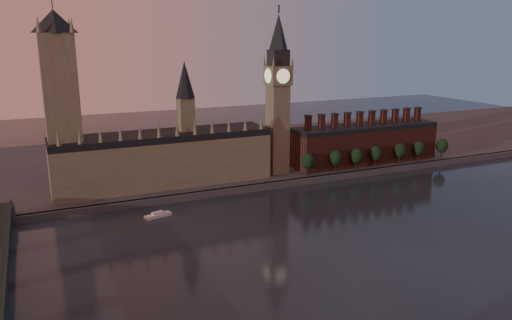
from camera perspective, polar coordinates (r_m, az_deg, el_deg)
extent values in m
plane|color=black|center=(240.75, 12.24, -8.91)|extent=(900.00, 900.00, 0.00)
cube|color=#434347|center=(312.13, 2.43, -2.85)|extent=(900.00, 4.00, 4.00)
cube|color=#434347|center=(391.74, -3.51, 0.63)|extent=(900.00, 180.00, 4.00)
cube|color=#7B7257|center=(308.79, -10.50, -0.18)|extent=(130.00, 30.00, 28.00)
cube|color=black|center=(305.33, -10.63, 2.73)|extent=(130.00, 30.00, 4.00)
cube|color=#7B7257|center=(307.40, -8.00, 4.80)|extent=(9.00, 9.00, 24.00)
cone|color=black|center=(304.63, -8.15, 9.08)|extent=(12.00, 12.00, 22.00)
cone|color=#7B7257|center=(282.26, -21.69, 2.51)|extent=(2.60, 2.60, 10.00)
cone|color=#7B7257|center=(282.90, -19.53, 2.72)|extent=(2.60, 2.60, 10.00)
cone|color=#7B7257|center=(283.94, -17.38, 2.93)|extent=(2.60, 2.60, 10.00)
cone|color=#7B7257|center=(285.38, -15.24, 3.13)|extent=(2.60, 2.60, 10.00)
cone|color=#7B7257|center=(287.21, -13.13, 3.32)|extent=(2.60, 2.60, 10.00)
cone|color=#7B7257|center=(289.43, -11.05, 3.51)|extent=(2.60, 2.60, 10.00)
cone|color=#7B7257|center=(292.03, -9.00, 3.69)|extent=(2.60, 2.60, 10.00)
cone|color=#7B7257|center=(295.00, -6.99, 3.86)|extent=(2.60, 2.60, 10.00)
cone|color=#7B7257|center=(298.32, -5.03, 4.02)|extent=(2.60, 2.60, 10.00)
cone|color=#7B7257|center=(301.98, -3.10, 4.18)|extent=(2.60, 2.60, 10.00)
cone|color=#7B7257|center=(305.98, -1.23, 4.33)|extent=(2.60, 2.60, 10.00)
cone|color=#7B7257|center=(310.30, 0.60, 4.46)|extent=(2.60, 2.60, 10.00)
cube|color=#7B7257|center=(294.93, -21.21, 4.59)|extent=(18.00, 18.00, 90.00)
cone|color=black|center=(291.81, -22.12, 14.50)|extent=(24.00, 24.00, 12.00)
cylinder|color=#232326|center=(292.03, -22.23, 15.68)|extent=(0.50, 0.50, 12.00)
cone|color=#7B7257|center=(283.46, -23.65, 14.00)|extent=(3.00, 3.00, 8.00)
cone|color=#7B7257|center=(284.32, -20.34, 14.29)|extent=(3.00, 3.00, 8.00)
cone|color=#7B7257|center=(299.45, -23.73, 13.93)|extent=(3.00, 3.00, 8.00)
cone|color=#7B7257|center=(300.27, -20.59, 14.21)|extent=(3.00, 3.00, 8.00)
cube|color=#7B7257|center=(326.56, 2.48, 3.51)|extent=(12.00, 12.00, 58.00)
cube|color=#7B7257|center=(322.03, 2.54, 9.64)|extent=(14.00, 14.00, 12.00)
cube|color=#232326|center=(321.39, 2.56, 11.60)|extent=(11.00, 11.00, 10.00)
cone|color=black|center=(321.11, 2.60, 14.45)|extent=(13.00, 13.00, 22.00)
cylinder|color=#232326|center=(321.51, 2.62, 16.86)|extent=(1.00, 1.00, 5.00)
cylinder|color=beige|center=(315.65, 3.14, 9.55)|extent=(9.00, 0.50, 9.00)
cylinder|color=beige|center=(328.45, 1.97, 9.73)|extent=(9.00, 0.50, 9.00)
cylinder|color=beige|center=(318.85, 1.37, 9.61)|extent=(0.50, 9.00, 9.00)
cylinder|color=beige|center=(325.35, 3.69, 9.67)|extent=(0.50, 9.00, 9.00)
cone|color=#7B7257|center=(312.76, 2.03, 11.17)|extent=(2.00, 2.00, 6.00)
cone|color=#7B7257|center=(318.75, 4.16, 11.19)|extent=(2.00, 2.00, 6.00)
cone|color=#7B7257|center=(324.44, 0.99, 11.28)|extent=(2.00, 2.00, 6.00)
cone|color=#7B7257|center=(330.22, 3.07, 11.31)|extent=(2.00, 2.00, 6.00)
cube|color=#592722|center=(366.34, 12.27, 1.64)|extent=(110.00, 25.00, 24.00)
cube|color=black|center=(363.76, 12.38, 3.72)|extent=(110.00, 25.00, 3.00)
cube|color=#592722|center=(337.00, 5.98, 4.20)|extent=(3.50, 3.50, 9.00)
cube|color=#232326|center=(336.19, 6.00, 5.04)|extent=(4.20, 4.20, 1.00)
cube|color=#592722|center=(342.34, 7.50, 4.31)|extent=(3.50, 3.50, 9.00)
cube|color=#232326|center=(341.54, 7.52, 5.14)|extent=(4.20, 4.20, 1.00)
cube|color=#592722|center=(347.91, 8.96, 4.42)|extent=(3.50, 3.50, 9.00)
cube|color=#232326|center=(347.12, 9.00, 5.23)|extent=(4.20, 4.20, 1.00)
cube|color=#592722|center=(353.70, 10.38, 4.51)|extent=(3.50, 3.50, 9.00)
cube|color=#232326|center=(352.93, 10.42, 5.31)|extent=(4.20, 4.20, 1.00)
cube|color=#592722|center=(359.70, 11.76, 4.60)|extent=(3.50, 3.50, 9.00)
cube|color=#232326|center=(358.94, 11.80, 5.39)|extent=(4.20, 4.20, 1.00)
cube|color=#592722|center=(365.90, 13.09, 4.69)|extent=(3.50, 3.50, 9.00)
cube|color=#232326|center=(365.15, 13.13, 5.46)|extent=(4.20, 4.20, 1.00)
cube|color=#592722|center=(372.29, 14.37, 4.77)|extent=(3.50, 3.50, 9.00)
cube|color=#232326|center=(371.56, 14.42, 5.53)|extent=(4.20, 4.20, 1.00)
cube|color=#592722|center=(378.86, 15.61, 4.85)|extent=(3.50, 3.50, 9.00)
cube|color=#232326|center=(378.14, 15.66, 5.59)|extent=(4.20, 4.20, 1.00)
cube|color=#592722|center=(385.60, 16.81, 4.92)|extent=(3.50, 3.50, 9.00)
cube|color=#232326|center=(384.89, 16.86, 5.65)|extent=(4.20, 4.20, 1.00)
cube|color=#592722|center=(392.50, 17.97, 4.98)|extent=(3.50, 3.50, 9.00)
cube|color=#232326|center=(391.81, 18.02, 5.71)|extent=(4.20, 4.20, 1.00)
cylinder|color=black|center=(326.61, 5.92, -1.24)|extent=(0.80, 0.80, 6.00)
ellipsoid|color=black|center=(324.97, 5.95, -0.13)|extent=(8.60, 8.60, 10.75)
cylinder|color=black|center=(337.81, 9.06, -0.82)|extent=(0.80, 0.80, 6.00)
ellipsoid|color=black|center=(336.23, 9.11, 0.25)|extent=(8.60, 8.60, 10.75)
cylinder|color=black|center=(345.80, 11.37, -0.58)|extent=(0.80, 0.80, 6.00)
ellipsoid|color=black|center=(344.25, 11.42, 0.47)|extent=(8.60, 8.60, 10.75)
cylinder|color=black|center=(355.59, 13.45, -0.29)|extent=(0.80, 0.80, 6.00)
ellipsoid|color=black|center=(354.09, 13.51, 0.73)|extent=(8.60, 8.60, 10.75)
cylinder|color=black|center=(369.35, 16.04, 0.08)|extent=(0.80, 0.80, 6.00)
ellipsoid|color=black|center=(367.90, 16.11, 1.06)|extent=(8.60, 8.60, 10.75)
cylinder|color=black|center=(380.52, 18.00, 0.33)|extent=(0.80, 0.80, 6.00)
ellipsoid|color=black|center=(379.11, 18.07, 1.29)|extent=(8.60, 8.60, 10.75)
cylinder|color=black|center=(394.99, 20.41, 0.62)|extent=(0.80, 0.80, 6.00)
ellipsoid|color=black|center=(393.64, 20.49, 1.54)|extent=(8.60, 8.60, 10.75)
cube|color=black|center=(190.24, -26.82, -12.99)|extent=(1.00, 200.00, 1.30)
cylinder|color=#232326|center=(276.60, -27.24, -6.29)|extent=(8.00, 8.00, 7.75)
cube|color=silver|center=(268.27, -11.14, -6.24)|extent=(14.80, 7.42, 1.63)
cube|color=silver|center=(267.78, -11.16, -5.96)|extent=(6.66, 4.45, 1.22)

